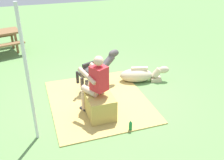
{
  "coord_description": "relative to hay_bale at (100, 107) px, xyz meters",
  "views": [
    {
      "loc": [
        -5.21,
        1.61,
        3.29
      ],
      "look_at": [
        -0.23,
        -0.06,
        0.55
      ],
      "focal_mm": 41.49,
      "sensor_mm": 36.0,
      "label": 1
    }
  ],
  "objects": [
    {
      "name": "soda_bottle",
      "position": [
        -0.63,
        -0.43,
        -0.14
      ],
      "size": [
        0.07,
        0.07,
        0.24
      ],
      "color": "#197233",
      "rests_on": "ground"
    },
    {
      "name": "tent_pole_left",
      "position": [
        -0.25,
        1.34,
        1.02
      ],
      "size": [
        0.06,
        0.06,
        2.56
      ],
      "primitive_type": "cylinder",
      "color": "silver",
      "rests_on": "ground"
    },
    {
      "name": "hay_patch",
      "position": [
        0.64,
        -0.14,
        -0.24
      ],
      "size": [
        2.64,
        2.24,
        0.02
      ],
      "primitive_type": "cube",
      "color": "tan",
      "rests_on": "ground"
    },
    {
      "name": "ground_plane",
      "position": [
        0.79,
        -0.38,
        -0.26
      ],
      "size": [
        24.0,
        24.0,
        0.0
      ],
      "primitive_type": "plane",
      "color": "#608C4C"
    },
    {
      "name": "pony_lying",
      "position": [
        1.26,
        -1.48,
        -0.07
      ],
      "size": [
        0.61,
        1.36,
        0.42
      ],
      "color": "beige",
      "rests_on": "ground"
    },
    {
      "name": "hay_bale",
      "position": [
        0.0,
        0.0,
        0.0
      ],
      "size": [
        0.63,
        0.54,
        0.51
      ],
      "primitive_type": "cube",
      "color": "tan",
      "rests_on": "ground"
    },
    {
      "name": "pony_standing",
      "position": [
        1.24,
        -0.25,
        0.3
      ],
      "size": [
        0.71,
        1.28,
        0.92
      ],
      "color": "#4C4747",
      "rests_on": "ground"
    },
    {
      "name": "person_seated",
      "position": [
        0.15,
        0.05,
        0.52
      ],
      "size": [
        0.72,
        0.6,
        1.39
      ],
      "color": "#D8AD8C",
      "rests_on": "ground"
    }
  ]
}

